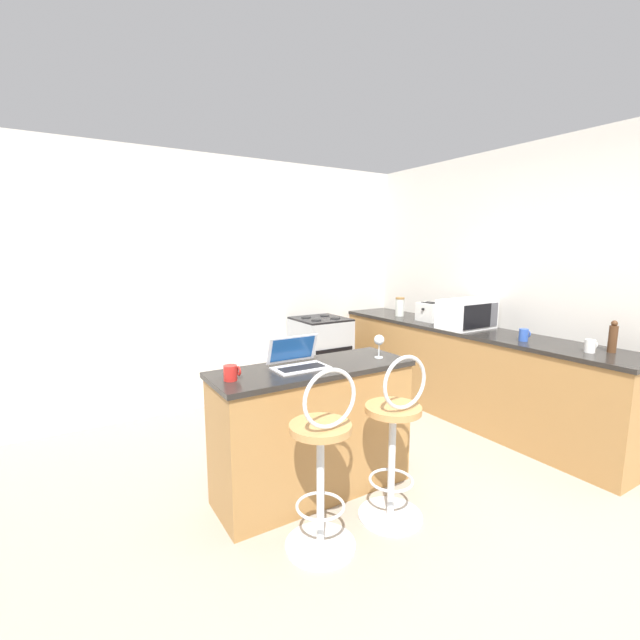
{
  "coord_description": "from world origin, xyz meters",
  "views": [
    {
      "loc": [
        -1.67,
        -1.69,
        1.65
      ],
      "look_at": [
        0.44,
        1.72,
        0.99
      ],
      "focal_mm": 24.0,
      "sensor_mm": 36.0,
      "label": 1
    }
  ],
  "objects_px": {
    "stove_range": "(321,356)",
    "laptop": "(297,359)",
    "bar_stool_near": "(322,464)",
    "bar_stool_far": "(394,442)",
    "wine_glass_tall": "(379,341)",
    "mug_red": "(231,373)",
    "mug_white": "(590,346)",
    "mug_blue": "(524,335)",
    "storage_jar": "(400,307)",
    "toaster": "(430,312)",
    "pepper_mill": "(613,337)",
    "microwave": "(467,314)"
  },
  "relations": [
    {
      "from": "pepper_mill",
      "to": "mug_red",
      "type": "bearing_deg",
      "value": 162.66
    },
    {
      "from": "mug_red",
      "to": "storage_jar",
      "type": "bearing_deg",
      "value": 28.02
    },
    {
      "from": "bar_stool_near",
      "to": "pepper_mill",
      "type": "relative_size",
      "value": 4.36
    },
    {
      "from": "wine_glass_tall",
      "to": "mug_red",
      "type": "bearing_deg",
      "value": 177.83
    },
    {
      "from": "laptop",
      "to": "microwave",
      "type": "relative_size",
      "value": 0.66
    },
    {
      "from": "toaster",
      "to": "mug_white",
      "type": "xyz_separation_m",
      "value": [
        -0.04,
        -1.66,
        -0.05
      ]
    },
    {
      "from": "bar_stool_far",
      "to": "mug_white",
      "type": "relative_size",
      "value": 10.89
    },
    {
      "from": "bar_stool_near",
      "to": "stove_range",
      "type": "distance_m",
      "value": 2.6
    },
    {
      "from": "laptop",
      "to": "mug_red",
      "type": "relative_size",
      "value": 3.63
    },
    {
      "from": "laptop",
      "to": "toaster",
      "type": "distance_m",
      "value": 2.27
    },
    {
      "from": "bar_stool_near",
      "to": "mug_red",
      "type": "bearing_deg",
      "value": 121.53
    },
    {
      "from": "pepper_mill",
      "to": "mug_blue",
      "type": "bearing_deg",
      "value": 107.03
    },
    {
      "from": "bar_stool_far",
      "to": "laptop",
      "type": "height_order",
      "value": "laptop"
    },
    {
      "from": "pepper_mill",
      "to": "storage_jar",
      "type": "bearing_deg",
      "value": 93.35
    },
    {
      "from": "pepper_mill",
      "to": "wine_glass_tall",
      "type": "distance_m",
      "value": 1.77
    },
    {
      "from": "microwave",
      "to": "mug_red",
      "type": "xyz_separation_m",
      "value": [
        -2.56,
        -0.41,
        -0.1
      ]
    },
    {
      "from": "bar_stool_far",
      "to": "wine_glass_tall",
      "type": "distance_m",
      "value": 0.74
    },
    {
      "from": "laptop",
      "to": "storage_jar",
      "type": "relative_size",
      "value": 1.62
    },
    {
      "from": "toaster",
      "to": "pepper_mill",
      "type": "height_order",
      "value": "pepper_mill"
    },
    {
      "from": "bar_stool_far",
      "to": "toaster",
      "type": "xyz_separation_m",
      "value": [
        1.75,
        1.42,
        0.49
      ]
    },
    {
      "from": "bar_stool_near",
      "to": "stove_range",
      "type": "relative_size",
      "value": 1.18
    },
    {
      "from": "bar_stool_near",
      "to": "pepper_mill",
      "type": "distance_m",
      "value": 2.43
    },
    {
      "from": "stove_range",
      "to": "mug_white",
      "type": "bearing_deg",
      "value": -70.83
    },
    {
      "from": "toaster",
      "to": "bar_stool_near",
      "type": "bearing_deg",
      "value": -147.89
    },
    {
      "from": "laptop",
      "to": "microwave",
      "type": "distance_m",
      "value": 2.12
    },
    {
      "from": "microwave",
      "to": "wine_glass_tall",
      "type": "bearing_deg",
      "value": -162.86
    },
    {
      "from": "stove_range",
      "to": "wine_glass_tall",
      "type": "height_order",
      "value": "wine_glass_tall"
    },
    {
      "from": "storage_jar",
      "to": "mug_blue",
      "type": "bearing_deg",
      "value": -91.94
    },
    {
      "from": "laptop",
      "to": "stove_range",
      "type": "xyz_separation_m",
      "value": [
        1.21,
        1.65,
        -0.5
      ]
    },
    {
      "from": "bar_stool_near",
      "to": "bar_stool_far",
      "type": "distance_m",
      "value": 0.51
    },
    {
      "from": "bar_stool_near",
      "to": "mug_blue",
      "type": "xyz_separation_m",
      "value": [
        2.18,
        0.27,
        0.44
      ]
    },
    {
      "from": "storage_jar",
      "to": "pepper_mill",
      "type": "xyz_separation_m",
      "value": [
        0.13,
        -2.19,
        0.0
      ]
    },
    {
      "from": "laptop",
      "to": "mug_white",
      "type": "bearing_deg",
      "value": -21.16
    },
    {
      "from": "laptop",
      "to": "mug_white",
      "type": "height_order",
      "value": "laptop"
    },
    {
      "from": "stove_range",
      "to": "mug_red",
      "type": "xyz_separation_m",
      "value": [
        -1.68,
        -1.7,
        0.49
      ]
    },
    {
      "from": "pepper_mill",
      "to": "wine_glass_tall",
      "type": "xyz_separation_m",
      "value": [
        -1.59,
        0.79,
        0.01
      ]
    },
    {
      "from": "bar_stool_near",
      "to": "storage_jar",
      "type": "xyz_separation_m",
      "value": [
        2.23,
        1.86,
        0.5
      ]
    },
    {
      "from": "microwave",
      "to": "mug_red",
      "type": "bearing_deg",
      "value": -170.81
    },
    {
      "from": "mug_blue",
      "to": "mug_red",
      "type": "relative_size",
      "value": 1.06
    },
    {
      "from": "storage_jar",
      "to": "pepper_mill",
      "type": "height_order",
      "value": "pepper_mill"
    },
    {
      "from": "bar_stool_near",
      "to": "pepper_mill",
      "type": "height_order",
      "value": "pepper_mill"
    },
    {
      "from": "stove_range",
      "to": "laptop",
      "type": "bearing_deg",
      "value": -126.15
    },
    {
      "from": "laptop",
      "to": "mug_white",
      "type": "xyz_separation_m",
      "value": [
        2.06,
        -0.8,
        -0.0
      ]
    },
    {
      "from": "bar_stool_far",
      "to": "mug_blue",
      "type": "height_order",
      "value": "bar_stool_far"
    },
    {
      "from": "laptop",
      "to": "toaster",
      "type": "relative_size",
      "value": 1.4
    },
    {
      "from": "mug_white",
      "to": "mug_blue",
      "type": "xyz_separation_m",
      "value": [
        -0.04,
        0.51,
        0.0
      ]
    },
    {
      "from": "storage_jar",
      "to": "wine_glass_tall",
      "type": "bearing_deg",
      "value": -136.31
    },
    {
      "from": "toaster",
      "to": "stove_range",
      "type": "height_order",
      "value": "toaster"
    },
    {
      "from": "wine_glass_tall",
      "to": "stove_range",
      "type": "bearing_deg",
      "value": 71.13
    },
    {
      "from": "mug_white",
      "to": "wine_glass_tall",
      "type": "relative_size",
      "value": 0.59
    }
  ]
}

